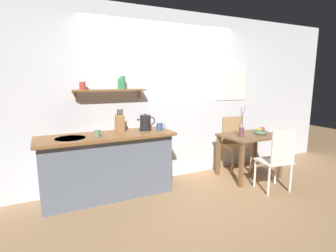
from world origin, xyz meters
name	(u,v)px	position (x,y,z in m)	size (l,w,h in m)	color
ground_plane	(181,191)	(0.00, 0.00, 0.00)	(14.00, 14.00, 0.00)	#A87F56
back_wall	(174,97)	(0.20, 0.65, 1.35)	(6.80, 0.11, 2.70)	silver
kitchen_counter	(108,165)	(-1.00, 0.32, 0.45)	(1.83, 0.63, 0.90)	slate
wall_shelf	(111,88)	(-0.88, 0.49, 1.52)	(1.02, 0.20, 0.32)	brown
dining_table	(250,142)	(1.32, 0.03, 0.60)	(0.94, 0.68, 0.73)	brown
dining_chair_near	(278,157)	(1.24, -0.61, 0.53)	(0.49, 0.44, 0.95)	white
dining_chair_far	(234,141)	(1.32, 0.43, 0.53)	(0.48, 0.49, 0.97)	tan
fruit_bowl	(260,131)	(1.51, 0.00, 0.78)	(0.21, 0.21, 0.13)	slate
twig_vase	(241,131)	(1.08, -0.01, 0.81)	(0.10, 0.08, 0.51)	brown
electric_kettle	(146,123)	(-0.41, 0.36, 1.01)	(0.27, 0.18, 0.25)	black
knife_block	(120,123)	(-0.79, 0.41, 1.03)	(0.11, 0.18, 0.33)	tan
coffee_mug_by_sink	(98,133)	(-1.14, 0.20, 0.94)	(0.12, 0.08, 0.09)	slate
coffee_mug_spare	(160,127)	(-0.24, 0.24, 0.95)	(0.14, 0.09, 0.11)	#3D5B89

